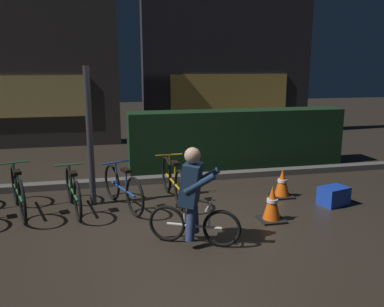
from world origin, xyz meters
The scene contains 14 objects.
ground_plane centered at (0.00, 0.00, 0.00)m, with size 40.00×40.00×0.00m, color #2D261E.
sidewalk_curb centered at (0.00, 2.20, 0.06)m, with size 12.00×0.24×0.12m, color #56544F.
hedge_row centered at (1.80, 3.10, 0.63)m, with size 4.80×0.70×1.26m, color black.
storefront_left centered at (-3.35, 6.50, 2.09)m, with size 5.50×0.54×4.19m.
storefront_right centered at (2.88, 7.20, 2.41)m, with size 5.46×0.54×4.84m.
street_post centered at (-1.31, 1.20, 1.10)m, with size 0.10×0.10×2.21m, color #2D2D33.
parked_bike_left_mid centered at (-2.40, 1.03, 0.34)m, with size 0.55×1.57×0.75m.
parked_bike_center_left centered at (-1.60, 0.95, 0.32)m, with size 0.46×1.49×0.70m.
parked_bike_center_right centered at (-0.84, 0.94, 0.32)m, with size 0.58×1.44×0.70m.
parked_bike_right_mid centered at (-0.01, 1.11, 0.33)m, with size 0.46×1.59×0.73m.
traffic_cone_near centered at (1.23, -0.10, 0.25)m, with size 0.36×0.36×0.53m.
traffic_cone_far centered at (1.84, 0.86, 0.24)m, with size 0.36×0.36×0.50m.
blue_crate centered at (2.48, 0.30, 0.15)m, with size 0.44×0.32×0.30m, color #193DB7.
cyclist centered at (-0.06, -0.57, 0.63)m, with size 1.08×0.66×1.25m.
Camera 1 is at (-1.11, -5.15, 2.20)m, focal length 37.19 mm.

